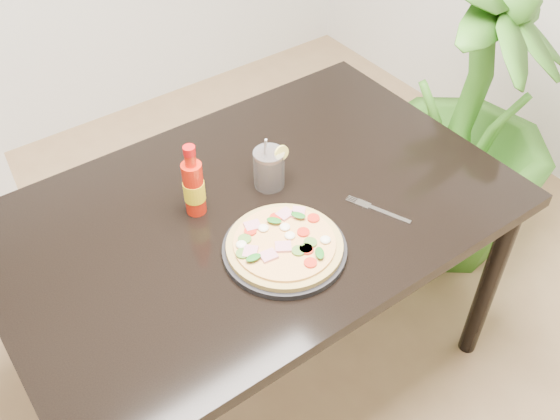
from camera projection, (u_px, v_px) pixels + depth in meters
room_shell at (282, 27)px, 0.69m from camera, size 4.50×4.50×4.50m
dining_table at (255, 228)px, 1.76m from camera, size 1.40×0.90×0.75m
plate at (285, 249)px, 1.57m from camera, size 0.32×0.32×0.02m
pizza at (284, 244)px, 1.56m from camera, size 0.29×0.29×0.03m
hot_sauce_bottle at (194, 187)px, 1.63m from camera, size 0.07×0.07×0.22m
cola_cup at (269, 169)px, 1.73m from camera, size 0.09×0.09×0.18m
fork at (376, 209)px, 1.69m from camera, size 0.09×0.18×0.00m
houseplant at (469, 117)px, 2.26m from camera, size 0.94×0.94×1.20m
plant_pot at (444, 215)px, 2.60m from camera, size 0.28×0.28×0.22m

